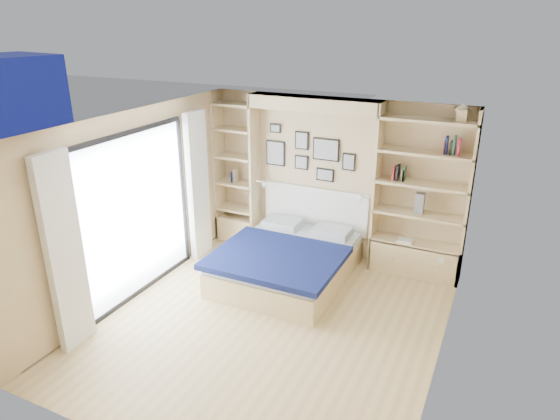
% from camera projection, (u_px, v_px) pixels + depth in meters
% --- Properties ---
extents(ground, '(4.50, 4.50, 0.00)m').
position_uv_depth(ground, '(271.00, 323.00, 6.24)').
color(ground, tan).
rests_on(ground, ground).
extents(room_shell, '(4.50, 4.50, 4.50)m').
position_uv_depth(room_shell, '(293.00, 200.00, 7.29)').
color(room_shell, tan).
rests_on(room_shell, ground).
extents(bed, '(1.74, 2.15, 1.07)m').
position_uv_depth(bed, '(287.00, 260.00, 7.25)').
color(bed, beige).
rests_on(bed, ground).
extents(photo_gallery, '(1.48, 0.02, 0.82)m').
position_uv_depth(photo_gallery, '(307.00, 154.00, 7.71)').
color(photo_gallery, black).
rests_on(photo_gallery, ground).
extents(reading_lamps, '(1.92, 0.12, 0.15)m').
position_uv_depth(reading_lamps, '(310.00, 190.00, 7.65)').
color(reading_lamps, silver).
rests_on(reading_lamps, ground).
extents(shelf_decor, '(3.56, 0.23, 2.03)m').
position_uv_depth(shelf_decor, '(405.00, 163.00, 6.94)').
color(shelf_decor, '#A51E1E').
rests_on(shelf_decor, ground).
extents(deck, '(3.20, 4.00, 0.05)m').
position_uv_depth(deck, '(61.00, 266.00, 7.67)').
color(deck, brown).
rests_on(deck, ground).
extents(deck_chair, '(0.51, 0.75, 0.71)m').
position_uv_depth(deck_chair, '(111.00, 231.00, 8.07)').
color(deck_chair, tan).
rests_on(deck_chair, ground).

